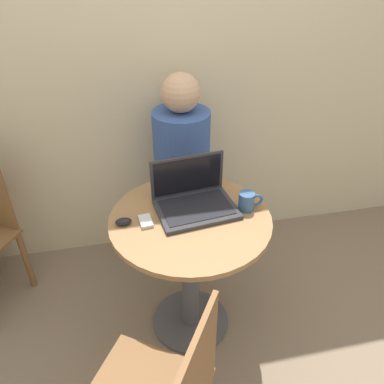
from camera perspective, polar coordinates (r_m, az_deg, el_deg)
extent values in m
plane|color=#7F6B56|center=(2.20, -0.21, -19.06)|extent=(12.00, 12.00, 0.00)
cube|color=beige|center=(2.15, -4.81, 21.46)|extent=(7.00, 0.05, 2.60)
cylinder|color=#4C4C51|center=(2.19, -0.22, -18.90)|extent=(0.41, 0.41, 0.02)
cylinder|color=#4C4C51|center=(1.93, -0.24, -12.53)|extent=(0.09, 0.09, 0.68)
cylinder|color=olive|center=(1.69, -0.27, -4.17)|extent=(0.73, 0.73, 0.02)
cube|color=#2D2D33|center=(1.71, 0.67, -2.62)|extent=(0.38, 0.30, 0.02)
cube|color=black|center=(1.70, 0.68, -2.31)|extent=(0.34, 0.24, 0.00)
cube|color=#2D2D33|center=(1.75, -0.72, 2.62)|extent=(0.35, 0.05, 0.20)
cube|color=black|center=(1.75, -0.65, 2.53)|extent=(0.32, 0.04, 0.17)
cube|color=silver|center=(1.66, -7.08, -4.45)|extent=(0.06, 0.09, 0.02)
ellipsoid|color=black|center=(1.65, -10.40, -4.46)|extent=(0.07, 0.04, 0.03)
cylinder|color=#335684|center=(1.72, 8.29, -1.42)|extent=(0.07, 0.07, 0.09)
torus|color=#335684|center=(1.74, 9.82, -1.22)|extent=(0.06, 0.01, 0.06)
cylinder|color=brown|center=(1.81, -9.65, -25.53)|extent=(0.04, 0.04, 0.42)
cube|color=#4C4742|center=(2.52, -1.92, -3.41)|extent=(0.31, 0.46, 0.47)
cylinder|color=#38569E|center=(2.15, -1.57, 5.50)|extent=(0.32, 0.32, 0.53)
sphere|color=tan|center=(2.01, -1.74, 14.89)|extent=(0.21, 0.21, 0.21)
cylinder|color=brown|center=(2.43, -23.91, -9.47)|extent=(0.04, 0.04, 0.41)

